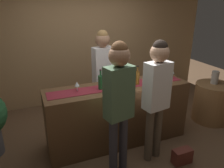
{
  "coord_description": "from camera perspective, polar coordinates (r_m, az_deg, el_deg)",
  "views": [
    {
      "loc": [
        -1.26,
        -2.85,
        2.18
      ],
      "look_at": [
        -0.1,
        0.0,
        1.02
      ],
      "focal_mm": 35.04,
      "sensor_mm": 36.0,
      "label": 1
    }
  ],
  "objects": [
    {
      "name": "counter_runner_cloth",
      "position": [
        3.33,
        1.65,
        -0.52
      ],
      "size": [
        2.13,
        0.28,
        0.01
      ],
      "primitive_type": "cube",
      "color": "maroon",
      "rests_on": "bar_counter"
    },
    {
      "name": "ground_plane",
      "position": [
        3.8,
        1.5,
        -14.38
      ],
      "size": [
        10.0,
        10.0,
        0.0
      ],
      "primitive_type": "plane",
      "color": "brown"
    },
    {
      "name": "bar_counter",
      "position": [
        3.54,
        1.57,
        -7.92
      ],
      "size": [
        2.24,
        0.6,
        0.97
      ],
      "primitive_type": "cube",
      "color": "#543821",
      "rests_on": "ground"
    },
    {
      "name": "wine_glass_near_customer",
      "position": [
        3.8,
        15.52,
        3.05
      ],
      "size": [
        0.07,
        0.07,
        0.14
      ],
      "color": "silver",
      "rests_on": "bar_counter"
    },
    {
      "name": "wine_glass_far_end",
      "position": [
        3.61,
        9.72,
        2.6
      ],
      "size": [
        0.07,
        0.07,
        0.14
      ],
      "color": "silver",
      "rests_on": "bar_counter"
    },
    {
      "name": "bartender",
      "position": [
        3.79,
        -2.36,
        4.0
      ],
      "size": [
        0.36,
        0.25,
        1.75
      ],
      "rotation": [
        0.0,
        0.0,
        3.24
      ],
      "color": "#26262B",
      "rests_on": "ground"
    },
    {
      "name": "handbag",
      "position": [
        3.44,
        17.82,
        -17.49
      ],
      "size": [
        0.28,
        0.14,
        0.22
      ],
      "primitive_type": "cube",
      "color": "brown",
      "rests_on": "ground"
    },
    {
      "name": "wine_bottle_amber",
      "position": [
        3.39,
        6.59,
        1.68
      ],
      "size": [
        0.07,
        0.07,
        0.3
      ],
      "color": "brown",
      "rests_on": "bar_counter"
    },
    {
      "name": "round_side_table",
      "position": [
        4.63,
        24.66,
        -4.38
      ],
      "size": [
        0.68,
        0.68,
        0.74
      ],
      "primitive_type": "cylinder",
      "color": "olive",
      "rests_on": "ground"
    },
    {
      "name": "wine_bottle_green",
      "position": [
        3.18,
        -2.98,
        0.53
      ],
      "size": [
        0.07,
        0.07,
        0.3
      ],
      "color": "#194723",
      "rests_on": "bar_counter"
    },
    {
      "name": "wine_bottle_clear",
      "position": [
        3.41,
        2.43,
        1.93
      ],
      "size": [
        0.07,
        0.07,
        0.3
      ],
      "color": "#B2C6C1",
      "rests_on": "bar_counter"
    },
    {
      "name": "wine_glass_mid_counter",
      "position": [
        3.15,
        -9.15,
        -0.06
      ],
      "size": [
        0.07,
        0.07,
        0.14
      ],
      "color": "silver",
      "rests_on": "bar_counter"
    },
    {
      "name": "back_wall",
      "position": [
        4.96,
        -7.3,
        12.04
      ],
      "size": [
        6.0,
        0.12,
        2.9
      ],
      "primitive_type": "cube",
      "color": "tan",
      "rests_on": "ground"
    },
    {
      "name": "vase_on_side_table",
      "position": [
        4.5,
        25.27,
        1.56
      ],
      "size": [
        0.13,
        0.13,
        0.24
      ],
      "primitive_type": "cylinder",
      "color": "#A8A399",
      "rests_on": "round_side_table"
    },
    {
      "name": "customer_browsing",
      "position": [
        2.62,
        1.8,
        -3.32
      ],
      "size": [
        0.37,
        0.27,
        1.78
      ],
      "rotation": [
        0.0,
        0.0,
        0.21
      ],
      "color": "#33333D",
      "rests_on": "ground"
    },
    {
      "name": "customer_sipping",
      "position": [
        2.96,
        11.61,
        -1.43
      ],
      "size": [
        0.37,
        0.25,
        1.75
      ],
      "rotation": [
        0.0,
        0.0,
        0.16
      ],
      "color": "brown",
      "rests_on": "ground"
    }
  ]
}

